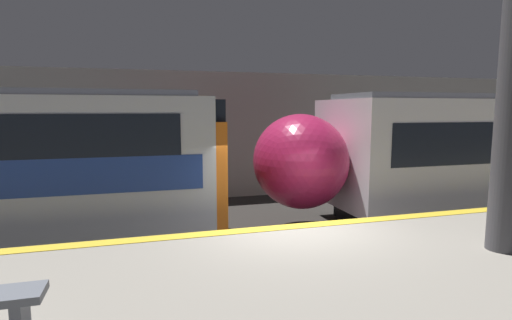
% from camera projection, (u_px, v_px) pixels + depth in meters
% --- Properties ---
extents(ground_plane, '(120.00, 120.00, 0.00)m').
position_uv_depth(ground_plane, '(290.00, 279.00, 7.67)').
color(ground_plane, '#282623').
extents(platform, '(40.00, 4.38, 1.09)m').
position_uv_depth(platform, '(347.00, 306.00, 5.51)').
color(platform, gray).
rests_on(platform, ground).
extents(station_rear_barrier, '(50.00, 0.15, 4.58)m').
position_uv_depth(station_rear_barrier, '(217.00, 136.00, 14.48)').
color(station_rear_barrier, '#9E998E').
rests_on(station_rear_barrier, ground).
extents(support_pillar_near, '(0.46, 0.46, 3.93)m').
position_uv_depth(support_pillar_near, '(512.00, 122.00, 5.94)').
color(support_pillar_near, '#47474C').
rests_on(support_pillar_near, platform).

